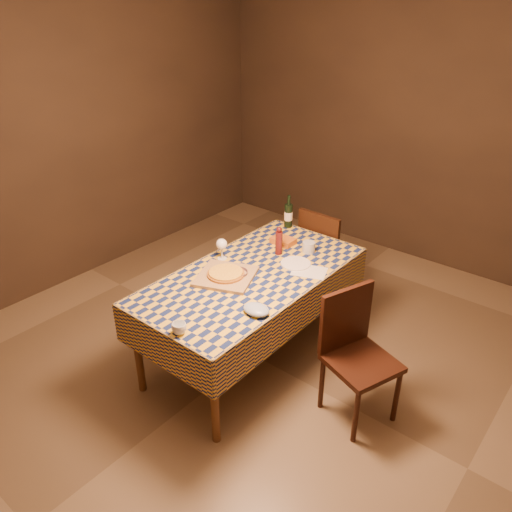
# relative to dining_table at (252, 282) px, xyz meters

# --- Properties ---
(room) EXTENTS (5.00, 5.10, 2.70)m
(room) POSITION_rel_dining_table_xyz_m (0.00, 0.00, 0.66)
(room) COLOR brown
(room) RESTS_ON ground
(dining_table) EXTENTS (0.94, 1.84, 0.77)m
(dining_table) POSITION_rel_dining_table_xyz_m (0.00, 0.00, 0.00)
(dining_table) COLOR brown
(dining_table) RESTS_ON ground
(cutting_board) EXTENTS (0.52, 0.52, 0.03)m
(cutting_board) POSITION_rel_dining_table_xyz_m (-0.11, -0.17, 0.09)
(cutting_board) COLOR #A57E4D
(cutting_board) RESTS_ON dining_table
(pizza) EXTENTS (0.35, 0.35, 0.03)m
(pizza) POSITION_rel_dining_table_xyz_m (-0.11, -0.17, 0.11)
(pizza) COLOR #905418
(pizza) RESTS_ON cutting_board
(pepper_mill) EXTENTS (0.07, 0.07, 0.24)m
(pepper_mill) POSITION_rel_dining_table_xyz_m (-0.04, 0.39, 0.19)
(pepper_mill) COLOR #471011
(pepper_mill) RESTS_ON dining_table
(bowl) EXTENTS (0.19, 0.19, 0.05)m
(bowl) POSITION_rel_dining_table_xyz_m (-0.05, -0.10, 0.10)
(bowl) COLOR #5F4650
(bowl) RESTS_ON dining_table
(wine_glass) EXTENTS (0.09, 0.09, 0.17)m
(wine_glass) POSITION_rel_dining_table_xyz_m (-0.33, 0.03, 0.20)
(wine_glass) COLOR white
(wine_glass) RESTS_ON dining_table
(wine_bottle) EXTENTS (0.08, 0.08, 0.30)m
(wine_bottle) POSITION_rel_dining_table_xyz_m (-0.29, 0.86, 0.19)
(wine_bottle) COLOR black
(wine_bottle) RESTS_ON dining_table
(deli_tub) EXTENTS (0.13, 0.13, 0.09)m
(deli_tub) POSITION_rel_dining_table_xyz_m (0.13, 0.57, 0.12)
(deli_tub) COLOR #B8BCBF
(deli_tub) RESTS_ON dining_table
(takeout_container) EXTENTS (0.19, 0.13, 0.05)m
(takeout_container) POSITION_rel_dining_table_xyz_m (-0.12, 0.56, 0.10)
(takeout_container) COLOR #BE5E19
(takeout_container) RESTS_ON dining_table
(white_plate) EXTENTS (0.28, 0.28, 0.01)m
(white_plate) POSITION_rel_dining_table_xyz_m (0.17, 0.33, 0.08)
(white_plate) COLOR white
(white_plate) RESTS_ON dining_table
(tumbler) EXTENTS (0.11, 0.11, 0.07)m
(tumbler) POSITION_rel_dining_table_xyz_m (0.13, -0.85, 0.11)
(tumbler) COLOR white
(tumbler) RESTS_ON dining_table
(flour_patch) EXTENTS (0.31, 0.27, 0.00)m
(flour_patch) POSITION_rel_dining_table_xyz_m (0.32, 0.30, 0.08)
(flour_patch) COLOR silver
(flour_patch) RESTS_ON dining_table
(flour_bag) EXTENTS (0.20, 0.16, 0.06)m
(flour_bag) POSITION_rel_dining_table_xyz_m (0.36, -0.38, 0.10)
(flour_bag) COLOR #91A3B9
(flour_bag) RESTS_ON dining_table
(chair_far) EXTENTS (0.43, 0.44, 0.93)m
(chair_far) POSITION_rel_dining_table_xyz_m (-0.02, 1.08, -0.17)
(chair_far) COLOR black
(chair_far) RESTS_ON ground
(chair_right) EXTENTS (0.55, 0.54, 0.93)m
(chair_right) POSITION_rel_dining_table_xyz_m (0.90, 0.00, -0.17)
(chair_right) COLOR black
(chair_right) RESTS_ON ground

